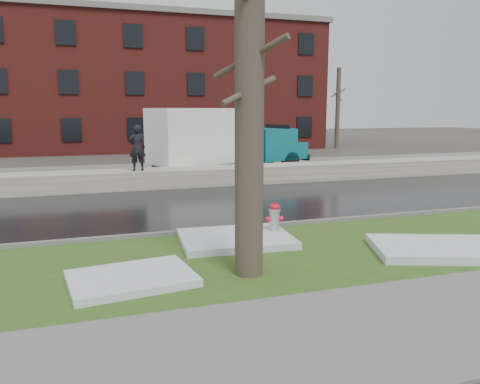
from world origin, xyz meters
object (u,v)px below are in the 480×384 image
object	(u,v)px
fire_hydrant	(274,218)
box_truck	(222,140)
worker	(137,148)
tree	(249,95)

from	to	relation	value
fire_hydrant	box_truck	distance (m)	11.55
fire_hydrant	worker	world-z (taller)	worker
tree	worker	xyz separation A→B (m)	(-0.99, 10.79, -1.77)
fire_hydrant	tree	size ratio (longest dim) A/B	0.13
box_truck	worker	xyz separation A→B (m)	(-4.34, -2.87, -0.05)
tree	box_truck	world-z (taller)	tree
tree	fire_hydrant	bearing A→B (deg)	57.73
fire_hydrant	box_truck	world-z (taller)	box_truck
worker	box_truck	bearing A→B (deg)	-151.22
fire_hydrant	tree	world-z (taller)	tree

